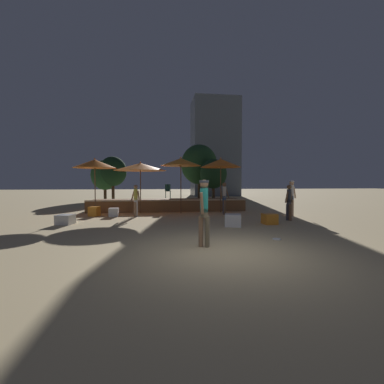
# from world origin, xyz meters

# --- Properties ---
(ground_plane) EXTENTS (120.00, 120.00, 0.00)m
(ground_plane) POSITION_xyz_m (0.00, 0.00, 0.00)
(ground_plane) COLOR #D1B784
(wooden_deck) EXTENTS (9.52, 2.46, 0.75)m
(wooden_deck) POSITION_xyz_m (-1.11, 10.18, 0.34)
(wooden_deck) COLOR brown
(wooden_deck) RESTS_ON ground
(patio_umbrella_0) EXTENTS (2.98, 2.98, 2.96)m
(patio_umbrella_0) POSITION_xyz_m (-2.71, 8.73, 2.66)
(patio_umbrella_0) COLOR brown
(patio_umbrella_0) RESTS_ON ground
(patio_umbrella_1) EXTENTS (2.42, 2.42, 3.23)m
(patio_umbrella_1) POSITION_xyz_m (1.96, 8.55, 2.90)
(patio_umbrella_1) COLOR brown
(patio_umbrella_1) RESTS_ON ground
(patio_umbrella_2) EXTENTS (2.31, 2.31, 3.24)m
(patio_umbrella_2) POSITION_xyz_m (-0.40, 8.46, 2.94)
(patio_umbrella_2) COLOR brown
(patio_umbrella_2) RESTS_ON ground
(patio_umbrella_3) EXTENTS (2.30, 2.30, 3.11)m
(patio_umbrella_3) POSITION_xyz_m (-5.14, 8.39, 2.79)
(patio_umbrella_3) COLOR brown
(patio_umbrella_3) RESTS_ON ground
(cube_seat_0) EXTENTS (0.72, 0.72, 0.41)m
(cube_seat_0) POSITION_xyz_m (-5.61, 5.14, 0.20)
(cube_seat_0) COLOR white
(cube_seat_0) RESTS_ON ground
(cube_seat_1) EXTENTS (0.58, 0.58, 0.44)m
(cube_seat_1) POSITION_xyz_m (3.00, 4.08, 0.22)
(cube_seat_1) COLOR orange
(cube_seat_1) RESTS_ON ground
(cube_seat_2) EXTENTS (0.79, 0.79, 0.48)m
(cube_seat_2) POSITION_xyz_m (1.29, 3.74, 0.24)
(cube_seat_2) COLOR white
(cube_seat_2) RESTS_ON ground
(cube_seat_3) EXTENTS (0.59, 0.59, 0.50)m
(cube_seat_3) POSITION_xyz_m (-5.04, 7.71, 0.25)
(cube_seat_3) COLOR orange
(cube_seat_3) RESTS_ON ground
(cube_seat_4) EXTENTS (0.50, 0.50, 0.43)m
(cube_seat_4) POSITION_xyz_m (-4.01, 7.49, 0.22)
(cube_seat_4) COLOR white
(cube_seat_4) RESTS_ON ground
(person_0) EXTENTS (0.56, 0.31, 1.86)m
(person_0) POSITION_xyz_m (5.28, 6.45, 1.08)
(person_0) COLOR tan
(person_0) RESTS_ON ground
(person_1) EXTENTS (0.51, 0.28, 1.65)m
(person_1) POSITION_xyz_m (-2.85, 7.20, 0.88)
(person_1) COLOR #997051
(person_1) RESTS_ON ground
(person_2) EXTENTS (0.55, 0.30, 1.77)m
(person_2) POSITION_xyz_m (1.91, 7.47, 0.97)
(person_2) COLOR brown
(person_2) RESTS_ON ground
(person_3) EXTENTS (0.31, 0.48, 1.85)m
(person_3) POSITION_xyz_m (-0.45, 0.65, 1.07)
(person_3) COLOR #72664C
(person_3) RESTS_ON ground
(person_4) EXTENTS (0.52, 0.29, 1.67)m
(person_4) POSITION_xyz_m (4.32, 4.93, 0.89)
(person_4) COLOR brown
(person_4) RESTS_ON ground
(bistro_chair_0) EXTENTS (0.40, 0.40, 0.90)m
(bistro_chair_0) POSITION_xyz_m (-1.08, 10.58, 1.29)
(bistro_chair_0) COLOR #1E4C47
(bistro_chair_0) RESTS_ON wooden_deck
(bistro_chair_1) EXTENTS (0.48, 0.48, 0.90)m
(bistro_chair_1) POSITION_xyz_m (1.47, 10.01, 1.29)
(bistro_chair_1) COLOR #1E4C47
(bistro_chair_1) RESTS_ON wooden_deck
(frisbee_disc) EXTENTS (0.25, 0.25, 0.03)m
(frisbee_disc) POSITION_xyz_m (1.94, 1.21, 0.02)
(frisbee_disc) COLOR white
(frisbee_disc) RESTS_ON ground
(background_tree_0) EXTENTS (2.43, 2.43, 3.87)m
(background_tree_0) POSITION_xyz_m (3.27, 16.58, 2.53)
(background_tree_0) COLOR #3D2B1C
(background_tree_0) RESTS_ON ground
(background_tree_1) EXTENTS (2.65, 2.65, 3.95)m
(background_tree_1) POSITION_xyz_m (-6.87, 19.72, 2.48)
(background_tree_1) COLOR #3D2B1C
(background_tree_1) RESTS_ON ground
(background_tree_2) EXTENTS (2.60, 2.60, 4.26)m
(background_tree_2) POSITION_xyz_m (-6.03, 19.27, 2.82)
(background_tree_2) COLOR #3D2B1C
(background_tree_2) RESTS_ON ground
(background_tree_3) EXTENTS (3.58, 3.58, 5.53)m
(background_tree_3) POSITION_xyz_m (2.34, 19.05, 3.55)
(background_tree_3) COLOR #3D2B1C
(background_tree_3) RESTS_ON ground
(distant_building) EXTENTS (6.00, 4.56, 12.74)m
(distant_building) POSITION_xyz_m (5.83, 27.60, 6.37)
(distant_building) COLOR #4C5666
(distant_building) RESTS_ON ground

